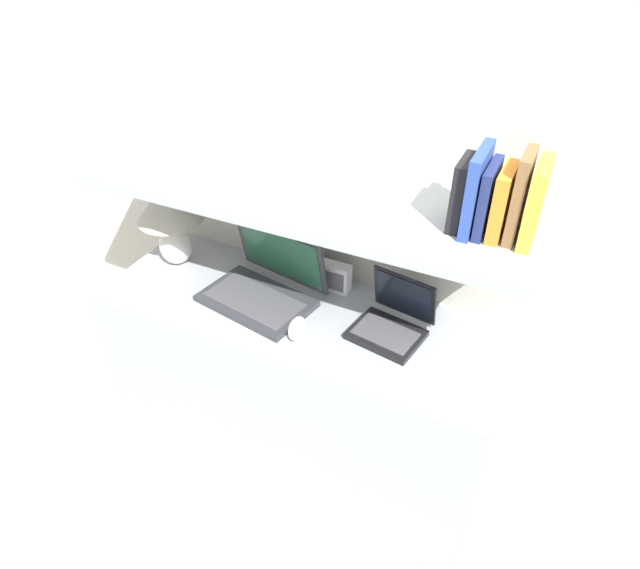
{
  "coord_description": "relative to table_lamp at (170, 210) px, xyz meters",
  "views": [
    {
      "loc": [
        0.73,
        -1.09,
        2.01
      ],
      "look_at": [
        0.08,
        0.25,
        0.92
      ],
      "focal_mm": 32.0,
      "sensor_mm": 36.0,
      "label": 1
    }
  ],
  "objects": [
    {
      "name": "ground_plane",
      "position": [
        0.56,
        -0.32,
        -1.0
      ],
      "size": [
        12.0,
        12.0,
        0.0
      ],
      "primitive_type": "plane",
      "color": "#B2AD9E"
    },
    {
      "name": "wall_back",
      "position": [
        0.56,
        0.25,
        0.2
      ],
      "size": [
        6.0,
        0.05,
        2.4
      ],
      "color": "beige",
      "rests_on": "ground_plane"
    },
    {
      "name": "desk",
      "position": [
        0.56,
        -0.07,
        -0.62
      ],
      "size": [
        1.42,
        0.51,
        0.78
      ],
      "color": "#999EA3",
      "rests_on": "ground_plane"
    },
    {
      "name": "back_riser",
      "position": [
        0.56,
        0.21,
        -0.41
      ],
      "size": [
        1.42,
        0.04,
        1.18
      ],
      "color": "beige",
      "rests_on": "ground_plane"
    },
    {
      "name": "shelf",
      "position": [
        0.56,
        -0.0,
        0.19
      ],
      "size": [
        1.42,
        0.46,
        0.03
      ],
      "color": "#999EA3",
      "rests_on": "back_riser"
    },
    {
      "name": "table_lamp",
      "position": [
        0.0,
        0.0,
        0.0
      ],
      "size": [
        0.24,
        0.24,
        0.34
      ],
      "color": "white",
      "rests_on": "desk"
    },
    {
      "name": "laptop_large",
      "position": [
        0.41,
        -0.05,
        -0.18
      ],
      "size": [
        0.43,
        0.35,
        0.24
      ],
      "color": "#333338",
      "rests_on": "desk"
    },
    {
      "name": "laptop_small",
      "position": [
        0.88,
        -0.03,
        -0.19
      ],
      "size": [
        0.25,
        0.25,
        0.19
      ],
      "color": "black",
      "rests_on": "desk"
    },
    {
      "name": "computer_mouse",
      "position": [
        0.6,
        -0.17,
        -0.21
      ],
      "size": [
        0.09,
        0.13,
        0.04
      ],
      "color": "white",
      "rests_on": "desk"
    },
    {
      "name": "router_box",
      "position": [
        0.62,
        0.1,
        -0.18
      ],
      "size": [
        0.12,
        0.05,
        0.11
      ],
      "color": "white",
      "rests_on": "desk"
    },
    {
      "name": "book_yellow",
      "position": [
        1.22,
        -0.0,
        0.31
      ],
      "size": [
        0.03,
        0.15,
        0.22
      ],
      "color": "gold",
      "rests_on": "shelf"
    },
    {
      "name": "book_brown",
      "position": [
        1.18,
        -0.0,
        0.32
      ],
      "size": [
        0.03,
        0.13,
        0.24
      ],
      "color": "brown",
      "rests_on": "shelf"
    },
    {
      "name": "book_orange",
      "position": [
        1.14,
        -0.0,
        0.3
      ],
      "size": [
        0.03,
        0.15,
        0.19
      ],
      "color": "orange",
      "rests_on": "shelf"
    },
    {
      "name": "book_navy",
      "position": [
        1.1,
        -0.0,
        0.3
      ],
      "size": [
        0.03,
        0.15,
        0.19
      ],
      "color": "navy",
      "rests_on": "shelf"
    },
    {
      "name": "book_blue",
      "position": [
        1.07,
        -0.0,
        0.32
      ],
      "size": [
        0.03,
        0.18,
        0.23
      ],
      "color": "#284293",
      "rests_on": "shelf"
    },
    {
      "name": "book_black",
      "position": [
        1.03,
        -0.0,
        0.3
      ],
      "size": [
        0.04,
        0.13,
        0.2
      ],
      "color": "black",
      "rests_on": "shelf"
    }
  ]
}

